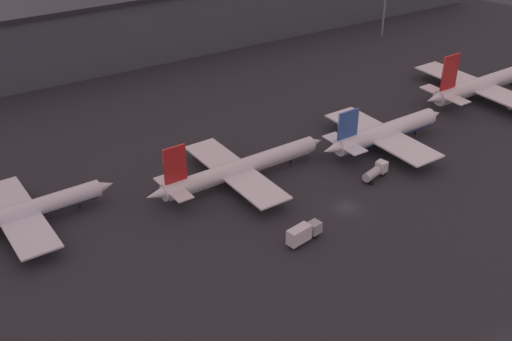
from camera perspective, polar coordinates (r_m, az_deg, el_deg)
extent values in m
plane|color=#26262B|center=(125.10, 8.05, -3.26)|extent=(600.00, 600.00, 0.00)
cube|color=#3D424C|center=(203.71, -10.72, 12.95)|extent=(253.28, 29.71, 18.93)
cylinder|color=silver|center=(124.56, -19.80, -3.39)|extent=(28.39, 4.60, 3.32)
cylinder|color=#333842|center=(124.86, -19.75, -3.61)|extent=(26.96, 4.03, 2.82)
cone|color=silver|center=(127.85, -13.39, -1.37)|extent=(4.13, 3.33, 3.16)
cube|color=silver|center=(124.56, -20.38, -3.74)|extent=(8.55, 28.01, 0.36)
cylinder|color=gray|center=(131.82, -20.88, -2.45)|extent=(3.73, 1.99, 1.83)
cylinder|color=gray|center=(118.94, -18.84, -5.85)|extent=(3.73, 1.99, 1.83)
cylinder|color=black|center=(127.78, -15.42, -2.97)|extent=(0.50, 0.50, 1.50)
cylinder|color=black|center=(126.73, -20.39, -4.20)|extent=(0.50, 0.50, 1.50)
cylinder|color=black|center=(124.52, -20.04, -4.79)|extent=(0.50, 0.50, 1.50)
cylinder|color=silver|center=(130.83, -1.25, 0.32)|extent=(35.94, 4.96, 3.34)
cylinder|color=silver|center=(131.12, -1.25, 0.10)|extent=(34.13, 4.37, 2.84)
cone|color=silver|center=(140.70, 5.22, 2.49)|extent=(4.15, 3.35, 3.17)
cone|color=silver|center=(122.90, -8.72, -2.08)|extent=(5.13, 3.06, 2.84)
cube|color=red|center=(121.71, -7.22, 0.54)|extent=(4.69, 0.61, 7.52)
cube|color=silver|center=(123.95, -7.37, -1.53)|extent=(3.82, 10.77, 0.24)
cube|color=silver|center=(130.21, -1.91, -0.06)|extent=(8.68, 29.84, 0.36)
cylinder|color=gray|center=(137.41, -3.38, 1.09)|extent=(3.75, 2.00, 1.84)
cylinder|color=gray|center=(125.42, 0.55, -1.96)|extent=(3.75, 2.00, 1.84)
cylinder|color=black|center=(138.33, 3.11, 0.92)|extent=(0.50, 0.50, 1.50)
cylinder|color=black|center=(132.20, -2.21, -0.56)|extent=(0.50, 0.50, 1.50)
cylinder|color=black|center=(130.26, -1.58, -1.06)|extent=(0.50, 0.50, 1.50)
cylinder|color=white|center=(146.87, 11.49, 3.44)|extent=(28.18, 5.09, 3.83)
cylinder|color=#2D519E|center=(147.17, 11.47, 3.21)|extent=(26.75, 4.45, 3.25)
cone|color=white|center=(157.25, 15.45, 4.79)|extent=(4.75, 3.84, 3.64)
cone|color=white|center=(137.14, 6.92, 1.96)|extent=(5.88, 3.51, 3.25)
cube|color=#2D519E|center=(137.15, 8.19, 4.09)|extent=(5.37, 0.64, 6.21)
cube|color=white|center=(138.81, 7.88, 2.39)|extent=(4.30, 10.79, 0.24)
cube|color=white|center=(146.17, 11.08, 3.14)|extent=(9.75, 29.88, 0.36)
cylinder|color=gray|center=(152.48, 9.11, 3.97)|extent=(4.30, 2.29, 2.11)
cylinder|color=gray|center=(142.42, 13.57, 1.47)|extent=(4.30, 2.29, 2.11)
cylinder|color=black|center=(154.69, 13.99, 3.41)|extent=(0.50, 0.50, 1.72)
cylinder|color=black|center=(148.15, 10.59, 2.57)|extent=(0.50, 0.50, 1.72)
cylinder|color=black|center=(146.28, 11.41, 2.11)|extent=(0.50, 0.50, 1.72)
cylinder|color=silver|center=(179.44, 19.60, 7.31)|extent=(34.71, 5.37, 3.81)
cylinder|color=silver|center=(179.69, 19.56, 7.12)|extent=(32.95, 4.72, 3.24)
cone|color=silver|center=(165.52, 15.62, 6.17)|extent=(5.85, 3.49, 3.24)
cube|color=red|center=(166.25, 16.86, 8.37)|extent=(5.34, 0.64, 8.90)
cube|color=silver|center=(167.87, 16.41, 6.50)|extent=(4.42, 13.75, 0.24)
cube|color=silver|center=(178.30, 19.23, 7.07)|extent=(10.08, 38.11, 0.36)
cylinder|color=gray|center=(185.41, 16.83, 7.91)|extent=(4.28, 2.28, 2.09)
cylinder|color=black|center=(189.83, 21.72, 7.23)|extent=(0.50, 0.50, 1.71)
cylinder|color=black|center=(179.97, 18.73, 6.57)|extent=(0.50, 0.50, 1.71)
cylinder|color=black|center=(178.34, 19.48, 6.22)|extent=(0.50, 0.50, 1.71)
cube|color=white|center=(136.00, 11.09, 0.34)|extent=(2.47, 2.57, 2.35)
cylinder|color=#B7B7BC|center=(133.36, 10.25, -0.33)|extent=(4.70, 3.04, 1.89)
cylinder|color=black|center=(136.84, 10.70, -0.11)|extent=(1.01, 0.76, 0.90)
cylinder|color=black|center=(136.17, 11.25, -0.34)|extent=(1.01, 0.76, 0.90)
cylinder|color=black|center=(133.49, 9.66, -0.84)|extent=(1.01, 0.76, 0.90)
cylinder|color=black|center=(132.81, 10.23, -1.07)|extent=(1.01, 0.76, 0.90)
cube|color=#9EA3A8|center=(115.74, 5.21, -5.06)|extent=(2.55, 2.41, 2.13)
cube|color=silver|center=(113.14, 3.84, -5.71)|extent=(4.85, 2.85, 2.84)
cylinder|color=black|center=(116.79, 4.83, -5.49)|extent=(0.98, 0.67, 0.90)
cylinder|color=black|center=(115.98, 5.38, -5.81)|extent=(0.98, 0.67, 0.90)
cylinder|color=black|center=(114.00, 3.20, -6.43)|extent=(0.98, 0.67, 0.90)
cylinder|color=black|center=(113.16, 3.75, -6.77)|extent=(0.98, 0.67, 0.90)
cylinder|color=slate|center=(218.03, 11.36, 14.07)|extent=(0.70, 0.70, 19.24)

